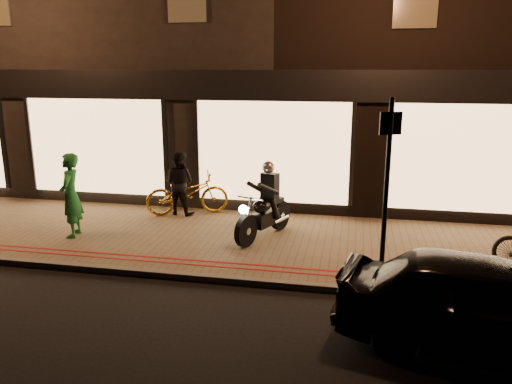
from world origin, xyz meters
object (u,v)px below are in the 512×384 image
at_px(motorcycle, 265,208).
at_px(bicycle_gold, 187,193).
at_px(person_green, 71,195).
at_px(parked_car, 488,305).
at_px(sign_post, 387,182).

distance_m(motorcycle, bicycle_gold, 2.48).
distance_m(person_green, parked_car, 7.95).
relative_size(sign_post, bicycle_gold, 1.54).
bearing_deg(person_green, sign_post, 66.81).
bearing_deg(motorcycle, bicycle_gold, 171.16).
relative_size(sign_post, parked_car, 0.79).
relative_size(motorcycle, parked_car, 0.48).
height_order(bicycle_gold, person_green, person_green).
xyz_separation_m(person_green, parked_car, (7.43, -2.79, -0.35)).
bearing_deg(sign_post, person_green, 170.16).
bearing_deg(motorcycle, parked_car, -22.72).
height_order(sign_post, parked_car, sign_post).
distance_m(sign_post, parked_car, 2.40).
xyz_separation_m(motorcycle, parked_car, (3.49, -3.50, -0.09)).
bearing_deg(person_green, motorcycle, 86.96).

